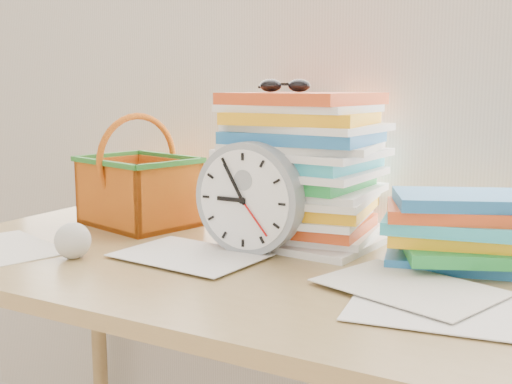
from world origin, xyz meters
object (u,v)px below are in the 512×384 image
Objects in this scene: desk at (233,298)px; book_stack at (457,230)px; basket at (138,171)px; paper_stack at (302,169)px; clock at (249,198)px.

desk is 5.05× the size of book_stack.
desk is 5.18× the size of basket.
desk is at bearing -155.69° from book_stack.
book_stack is at bearing 24.31° from desk.
paper_stack is 1.27× the size of basket.
basket is at bearing 179.91° from book_stack.
clock is (-0.05, -0.14, -0.05)m from paper_stack.
desk is 6.03× the size of clock.
book_stack is (0.39, 0.11, -0.04)m from clock.
desk is at bearing -89.37° from clock.
book_stack is 0.77m from basket.
book_stack is (0.39, 0.18, 0.15)m from desk.
paper_stack reaches higher than basket.
clock is at bearing -164.62° from book_stack.
desk is 4.08× the size of paper_stack.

